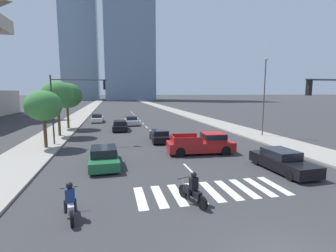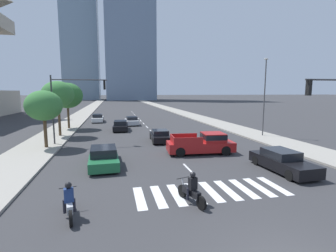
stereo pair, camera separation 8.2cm
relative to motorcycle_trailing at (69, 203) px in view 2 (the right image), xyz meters
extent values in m
cube|color=gray|center=(17.87, 25.24, -0.51)|extent=(4.00, 260.00, 0.15)
cube|color=gray|center=(-4.80, 25.24, -0.51)|extent=(4.00, 260.00, 0.15)
cube|color=silver|center=(2.94, 1.21, -0.58)|extent=(0.45, 2.67, 0.01)
cube|color=silver|center=(3.84, 1.21, -0.58)|extent=(0.45, 2.67, 0.01)
cube|color=silver|center=(4.74, 1.21, -0.58)|extent=(0.45, 2.67, 0.01)
cube|color=silver|center=(5.64, 1.21, -0.58)|extent=(0.45, 2.67, 0.01)
cube|color=silver|center=(6.54, 1.21, -0.58)|extent=(0.45, 2.67, 0.01)
cube|color=silver|center=(7.44, 1.21, -0.58)|extent=(0.45, 2.67, 0.01)
cube|color=silver|center=(8.34, 1.21, -0.58)|extent=(0.45, 2.67, 0.01)
cube|color=silver|center=(9.24, 1.21, -0.58)|extent=(0.45, 2.67, 0.01)
cube|color=silver|center=(10.14, 1.21, -0.58)|extent=(0.45, 2.67, 0.01)
cube|color=silver|center=(6.54, 5.21, -0.58)|extent=(0.14, 2.00, 0.01)
cube|color=silver|center=(6.54, 9.21, -0.58)|extent=(0.14, 2.00, 0.01)
cube|color=silver|center=(6.54, 13.21, -0.58)|extent=(0.14, 2.00, 0.01)
cube|color=silver|center=(6.54, 17.21, -0.58)|extent=(0.14, 2.00, 0.01)
cube|color=silver|center=(6.54, 21.21, -0.58)|extent=(0.14, 2.00, 0.01)
cube|color=silver|center=(6.54, 25.21, -0.58)|extent=(0.14, 2.00, 0.01)
cube|color=silver|center=(6.54, 29.21, -0.58)|extent=(0.14, 2.00, 0.01)
cube|color=silver|center=(6.54, 33.21, -0.58)|extent=(0.14, 2.00, 0.01)
cube|color=silver|center=(6.54, 37.21, -0.58)|extent=(0.14, 2.00, 0.01)
cube|color=silver|center=(6.54, 41.21, -0.58)|extent=(0.14, 2.00, 0.01)
cube|color=silver|center=(6.54, 45.21, -0.58)|extent=(0.14, 2.00, 0.01)
cube|color=silver|center=(6.54, 49.21, -0.58)|extent=(0.14, 2.00, 0.01)
cube|color=silver|center=(6.54, 53.21, -0.58)|extent=(0.14, 2.00, 0.01)
cylinder|color=black|center=(-0.16, 0.77, -0.28)|extent=(0.24, 0.61, 0.60)
cylinder|color=black|center=(0.15, -0.74, -0.28)|extent=(0.24, 0.61, 0.60)
cube|color=#B7BABF|center=(0.00, 0.02, -0.06)|extent=(0.47, 1.26, 0.32)
cylinder|color=#B2B2B7|center=(-0.14, 0.68, 0.02)|extent=(0.12, 0.32, 0.67)
cylinder|color=black|center=(-0.15, 0.73, 0.39)|extent=(0.69, 0.18, 0.04)
cube|color=navy|center=(0.02, -0.08, 0.37)|extent=(0.40, 0.31, 0.55)
sphere|color=black|center=(0.02, -0.08, 0.78)|extent=(0.26, 0.26, 0.26)
cylinder|color=black|center=(-0.18, -0.02, -0.11)|extent=(0.14, 0.14, 0.55)
cylinder|color=black|center=(0.17, 0.05, -0.11)|extent=(0.14, 0.14, 0.55)
cylinder|color=black|center=(4.93, 0.86, -0.28)|extent=(0.29, 0.61, 0.60)
cylinder|color=black|center=(5.37, -0.56, -0.28)|extent=(0.29, 0.61, 0.60)
cube|color=black|center=(5.15, 0.15, -0.06)|extent=(0.56, 1.21, 0.32)
cylinder|color=#B2B2B7|center=(4.96, 0.77, 0.02)|extent=(0.15, 0.32, 0.67)
cylinder|color=black|center=(4.94, 0.82, 0.39)|extent=(0.68, 0.24, 0.04)
cube|color=black|center=(5.18, 0.05, 0.37)|extent=(0.41, 0.34, 0.55)
sphere|color=black|center=(5.18, 0.05, 0.78)|extent=(0.26, 0.26, 0.26)
cylinder|color=black|center=(4.98, 0.10, -0.11)|extent=(0.15, 0.15, 0.55)
cylinder|color=black|center=(5.32, 0.20, -0.11)|extent=(0.15, 0.15, 0.55)
cube|color=maroon|center=(8.69, 8.79, 0.01)|extent=(5.50, 2.40, 0.75)
cube|color=maroon|center=(9.76, 8.71, 0.74)|extent=(1.85, 1.96, 0.70)
cube|color=black|center=(9.76, 8.71, 0.82)|extent=(1.88, 2.00, 0.39)
cube|color=maroon|center=(7.59, 9.83, 0.66)|extent=(2.25, 0.25, 0.55)
cube|color=maroon|center=(7.44, 7.93, 0.66)|extent=(2.25, 0.25, 0.55)
cube|color=maroon|center=(6.39, 8.97, 0.66)|extent=(0.23, 1.91, 0.55)
cylinder|color=black|center=(10.58, 9.54, -0.20)|extent=(0.78, 0.32, 0.76)
cylinder|color=black|center=(10.44, 7.76, -0.20)|extent=(0.78, 0.32, 0.76)
cylinder|color=black|center=(6.94, 9.82, -0.20)|extent=(0.78, 0.32, 0.76)
cylinder|color=black|center=(6.81, 8.04, -0.20)|extent=(0.78, 0.32, 0.76)
cube|color=#1E6038|center=(1.11, 7.09, -0.12)|extent=(2.06, 4.87, 0.60)
cube|color=black|center=(1.12, 6.85, 0.45)|extent=(1.73, 2.22, 0.55)
cylinder|color=black|center=(0.20, 8.69, -0.26)|extent=(0.25, 0.65, 0.64)
cylinder|color=black|center=(1.89, 8.76, -0.26)|extent=(0.25, 0.65, 0.64)
cylinder|color=black|center=(0.33, 5.43, -0.26)|extent=(0.25, 0.65, 0.64)
cylinder|color=black|center=(2.02, 5.50, -0.26)|extent=(0.25, 0.65, 0.64)
cube|color=black|center=(6.41, 14.46, -0.13)|extent=(1.96, 4.34, 0.58)
cube|color=black|center=(6.40, 14.25, 0.39)|extent=(1.62, 2.00, 0.46)
cylinder|color=black|center=(5.72, 15.95, -0.26)|extent=(0.26, 0.65, 0.64)
cylinder|color=black|center=(7.27, 15.86, -0.26)|extent=(0.26, 0.65, 0.64)
cylinder|color=black|center=(5.56, 13.06, -0.26)|extent=(0.26, 0.65, 0.64)
cylinder|color=black|center=(7.11, 12.97, -0.26)|extent=(0.26, 0.65, 0.64)
cube|color=#B7BABF|center=(4.60, 28.06, -0.11)|extent=(1.88, 4.37, 0.63)
cube|color=black|center=(4.60, 27.85, 0.44)|extent=(1.59, 1.99, 0.46)
cylinder|color=black|center=(3.77, 29.51, -0.26)|extent=(0.24, 0.65, 0.64)
cylinder|color=black|center=(5.33, 29.56, -0.26)|extent=(0.24, 0.65, 0.64)
cylinder|color=black|center=(3.86, 26.57, -0.26)|extent=(0.24, 0.65, 0.64)
cylinder|color=black|center=(5.42, 26.62, -0.26)|extent=(0.24, 0.65, 0.64)
cube|color=silver|center=(-0.65, 32.93, -0.11)|extent=(1.79, 4.46, 0.62)
cube|color=black|center=(-0.65, 32.70, 0.47)|extent=(1.56, 2.01, 0.54)
cylinder|color=black|center=(-1.45, 34.44, -0.26)|extent=(0.22, 0.64, 0.64)
cylinder|color=black|center=(0.13, 34.45, -0.26)|extent=(0.22, 0.64, 0.64)
cylinder|color=black|center=(-1.43, 31.41, -0.26)|extent=(0.22, 0.64, 0.64)
cylinder|color=black|center=(0.15, 31.42, -0.26)|extent=(0.22, 0.64, 0.64)
cube|color=black|center=(2.78, 22.86, -0.12)|extent=(2.11, 4.88, 0.61)
cube|color=black|center=(2.76, 22.62, 0.45)|extent=(1.72, 2.25, 0.52)
cylinder|color=black|center=(2.08, 24.54, -0.26)|extent=(0.26, 0.65, 0.64)
cylinder|color=black|center=(3.69, 24.43, -0.26)|extent=(0.26, 0.65, 0.64)
cylinder|color=black|center=(1.86, 21.30, -0.26)|extent=(0.26, 0.65, 0.64)
cylinder|color=black|center=(3.48, 21.19, -0.26)|extent=(0.26, 0.65, 0.64)
cube|color=black|center=(12.21, 3.31, -0.09)|extent=(1.97, 4.80, 0.67)
cube|color=black|center=(12.21, 3.55, 0.49)|extent=(1.65, 2.19, 0.49)
cylinder|color=black|center=(13.08, 1.73, -0.26)|extent=(0.24, 0.65, 0.64)
cylinder|color=black|center=(11.47, 1.67, -0.26)|extent=(0.24, 0.65, 0.64)
cylinder|color=black|center=(12.96, 4.95, -0.26)|extent=(0.24, 0.65, 0.64)
cylinder|color=black|center=(11.35, 4.89, -0.26)|extent=(0.24, 0.65, 0.64)
cube|color=black|center=(12.72, 2.18, 4.64)|extent=(0.20, 0.28, 0.90)
sphere|color=red|center=(12.72, 2.18, 4.94)|extent=(0.18, 0.18, 0.18)
sphere|color=orange|center=(12.72, 2.18, 4.64)|extent=(0.18, 0.18, 0.18)
sphere|color=green|center=(12.72, 2.18, 4.34)|extent=(0.18, 0.18, 0.18)
cylinder|color=#333335|center=(-3.60, 14.69, 2.74)|extent=(0.14, 0.14, 6.35)
cylinder|color=#333335|center=(-1.12, 14.69, 5.52)|extent=(4.97, 0.10, 0.10)
cube|color=black|center=(1.11, 14.69, 5.07)|extent=(0.20, 0.28, 0.90)
sphere|color=red|center=(1.11, 14.69, 5.37)|extent=(0.18, 0.18, 0.18)
sphere|color=orange|center=(1.11, 14.69, 5.07)|extent=(0.18, 0.18, 0.18)
sphere|color=green|center=(1.11, 14.69, 4.77)|extent=(0.18, 0.18, 0.18)
cube|color=#19662D|center=(-3.60, 14.69, 2.57)|extent=(0.60, 0.04, 0.18)
cylinder|color=#3F3F42|center=(18.17, 14.61, 3.69)|extent=(0.12, 0.12, 8.26)
ellipsoid|color=beige|center=(18.17, 14.61, 7.92)|extent=(0.50, 0.24, 0.20)
cylinder|color=#4C3823|center=(-4.00, 13.33, 0.79)|extent=(0.28, 0.28, 2.44)
ellipsoid|color=#387538|center=(-4.00, 13.33, 3.23)|extent=(3.07, 3.07, 2.61)
cylinder|color=#4C3823|center=(-4.00, 19.43, 1.17)|extent=(0.28, 0.28, 3.20)
ellipsoid|color=#387538|center=(-4.00, 19.43, 4.13)|extent=(3.43, 3.43, 2.91)
cylinder|color=#4C3823|center=(-4.00, 25.33, 0.95)|extent=(0.28, 0.28, 2.78)
ellipsoid|color=#2D662D|center=(-4.00, 25.33, 3.93)|extent=(3.96, 3.96, 3.37)
cube|color=#7A93A8|center=(-16.32, 160.22, 50.00)|extent=(21.20, 22.91, 101.16)
cube|color=slate|center=(13.20, 149.24, 54.84)|extent=(29.22, 24.58, 110.85)
camera|label=1|loc=(1.72, -10.05, 4.40)|focal=26.71mm
camera|label=2|loc=(1.80, -10.07, 4.40)|focal=26.71mm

